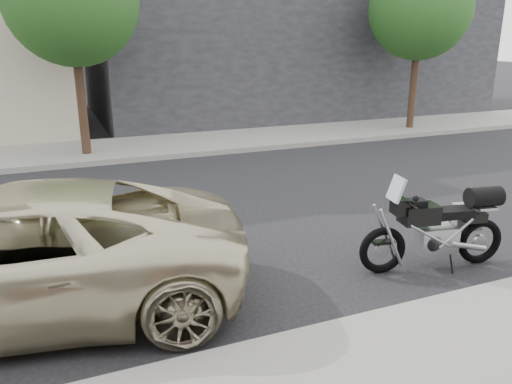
# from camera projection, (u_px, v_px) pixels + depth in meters

# --- Properties ---
(ground) EXTENTS (120.00, 120.00, 0.00)m
(ground) POSITION_uv_depth(u_px,v_px,m) (228.00, 218.00, 9.24)
(ground) COLOR black
(ground) RESTS_ON ground
(far_sidewalk) EXTENTS (44.00, 3.00, 0.15)m
(far_sidewalk) POSITION_uv_depth(u_px,v_px,m) (156.00, 147.00, 14.95)
(far_sidewalk) COLOR gray
(far_sidewalk) RESTS_ON ground
(far_building_dark) EXTENTS (16.00, 11.00, 7.00)m
(far_building_dark) POSITION_uv_depth(u_px,v_px,m) (273.00, 31.00, 22.69)
(far_building_dark) COLOR #242428
(far_building_dark) RESTS_ON ground
(street_tree_left) EXTENTS (3.40, 3.40, 5.70)m
(street_tree_left) POSITION_uv_depth(u_px,v_px,m) (420.00, 8.00, 16.62)
(street_tree_left) COLOR #3C281B
(street_tree_left) RESTS_ON far_sidewalk
(motorcycle) EXTENTS (2.20, 0.79, 1.41)m
(motorcycle) POSITION_uv_depth(u_px,v_px,m) (443.00, 227.00, 7.11)
(motorcycle) COLOR black
(motorcycle) RESTS_ON ground
(minivan) EXTENTS (5.88, 3.48, 1.53)m
(minivan) POSITION_uv_depth(u_px,v_px,m) (6.00, 255.00, 5.80)
(minivan) COLOR beige
(minivan) RESTS_ON ground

